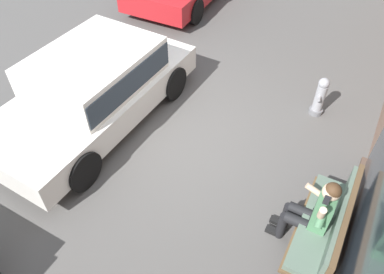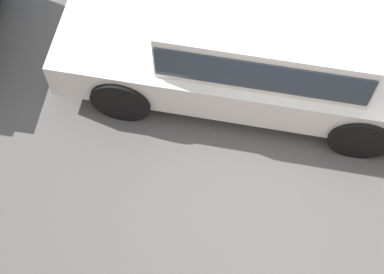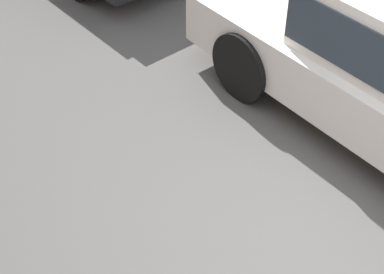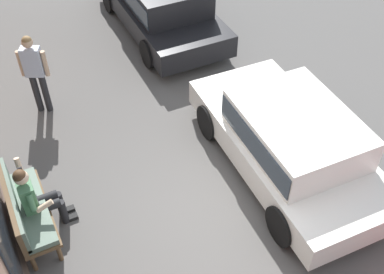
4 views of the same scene
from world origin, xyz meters
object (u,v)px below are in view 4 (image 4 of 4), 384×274
Objects in this scene: parked_car_far at (161,2)px; pedestrian_standing at (34,69)px; parked_car_mid at (291,139)px; bench at (23,208)px; person_on_phone at (36,197)px.

pedestrian_standing is at bearing 117.28° from parked_car_far.
parked_car_mid is 4.97m from pedestrian_standing.
bench is 0.26m from person_on_phone.
bench is at bearing 136.69° from parked_car_far.
parked_car_far reaches higher than person_on_phone.
bench is at bearing 161.75° from pedestrian_standing.
parked_car_mid is 2.46× the size of pedestrian_standing.
person_on_phone is 6.14m from parked_car_far.
parked_car_far is (5.30, 0.08, 0.01)m from parked_car_mid.
parked_car_mid reaches higher than bench.
parked_car_mid is 0.96× the size of parked_car_far.
parked_car_mid is at bearing -179.10° from parked_car_far.
person_on_phone is 0.77× the size of pedestrian_standing.
parked_car_mid is at bearing -99.26° from bench.
parked_car_mid is 5.30m from parked_car_far.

